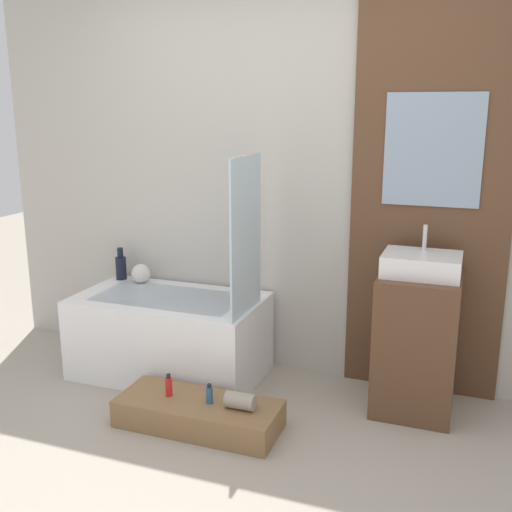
{
  "coord_description": "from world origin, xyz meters",
  "views": [
    {
      "loc": [
        1.13,
        -2.06,
        1.71
      ],
      "look_at": [
        0.1,
        0.71,
        0.98
      ],
      "focal_mm": 42.0,
      "sensor_mm": 36.0,
      "label": 1
    }
  ],
  "objects_px": {
    "bottle_soap_primary": "(169,386)",
    "vase_round_light": "(141,273)",
    "wooden_step_bench": "(199,414)",
    "bottle_soap_secondary": "(209,395)",
    "sink": "(422,264)",
    "vase_tall_dark": "(121,266)",
    "bathtub": "(170,335)"
  },
  "relations": [
    {
      "from": "vase_tall_dark",
      "to": "vase_round_light",
      "type": "bearing_deg",
      "value": -9.27
    },
    {
      "from": "bathtub",
      "to": "bottle_soap_secondary",
      "type": "xyz_separation_m",
      "value": [
        0.54,
        -0.56,
        -0.06
      ]
    },
    {
      "from": "sink",
      "to": "bottle_soap_secondary",
      "type": "height_order",
      "value": "sink"
    },
    {
      "from": "bottle_soap_primary",
      "to": "bottle_soap_secondary",
      "type": "height_order",
      "value": "bottle_soap_primary"
    },
    {
      "from": "bathtub",
      "to": "sink",
      "type": "bearing_deg",
      "value": 2.83
    },
    {
      "from": "bathtub",
      "to": "bottle_soap_secondary",
      "type": "distance_m",
      "value": 0.78
    },
    {
      "from": "sink",
      "to": "bottle_soap_primary",
      "type": "distance_m",
      "value": 1.56
    },
    {
      "from": "vase_round_light",
      "to": "bottle_soap_secondary",
      "type": "bearing_deg",
      "value": -41.95
    },
    {
      "from": "wooden_step_bench",
      "to": "vase_round_light",
      "type": "relative_size",
      "value": 6.81
    },
    {
      "from": "bathtub",
      "to": "wooden_step_bench",
      "type": "bearing_deg",
      "value": -49.99
    },
    {
      "from": "vase_tall_dark",
      "to": "bottle_soap_secondary",
      "type": "height_order",
      "value": "vase_tall_dark"
    },
    {
      "from": "bottle_soap_primary",
      "to": "sink",
      "type": "bearing_deg",
      "value": 26.77
    },
    {
      "from": "vase_tall_dark",
      "to": "vase_round_light",
      "type": "xyz_separation_m",
      "value": [
        0.18,
        -0.03,
        -0.03
      ]
    },
    {
      "from": "sink",
      "to": "vase_round_light",
      "type": "distance_m",
      "value": 1.91
    },
    {
      "from": "sink",
      "to": "bottle_soap_secondary",
      "type": "relative_size",
      "value": 3.78
    },
    {
      "from": "bottle_soap_primary",
      "to": "vase_round_light",
      "type": "bearing_deg",
      "value": 128.56
    },
    {
      "from": "bottle_soap_secondary",
      "to": "bottle_soap_primary",
      "type": "bearing_deg",
      "value": 180.0
    },
    {
      "from": "bottle_soap_secondary",
      "to": "vase_round_light",
      "type": "bearing_deg",
      "value": 138.05
    },
    {
      "from": "vase_round_light",
      "to": "bottle_soap_primary",
      "type": "relative_size",
      "value": 1.02
    },
    {
      "from": "bathtub",
      "to": "vase_tall_dark",
      "type": "bearing_deg",
      "value": 153.68
    },
    {
      "from": "wooden_step_bench",
      "to": "vase_round_light",
      "type": "height_order",
      "value": "vase_round_light"
    },
    {
      "from": "sink",
      "to": "vase_tall_dark",
      "type": "distance_m",
      "value": 2.09
    },
    {
      "from": "bathtub",
      "to": "bottle_soap_primary",
      "type": "xyz_separation_m",
      "value": [
        0.29,
        -0.56,
        -0.05
      ]
    },
    {
      "from": "sink",
      "to": "bottle_soap_secondary",
      "type": "bearing_deg",
      "value": -147.88
    },
    {
      "from": "wooden_step_bench",
      "to": "bottle_soap_primary",
      "type": "height_order",
      "value": "bottle_soap_primary"
    },
    {
      "from": "sink",
      "to": "vase_round_light",
      "type": "bearing_deg",
      "value": 175.51
    },
    {
      "from": "wooden_step_bench",
      "to": "vase_round_light",
      "type": "distance_m",
      "value": 1.24
    },
    {
      "from": "sink",
      "to": "bottle_soap_primary",
      "type": "relative_size",
      "value": 3.26
    },
    {
      "from": "sink",
      "to": "bottle_soap_secondary",
      "type": "xyz_separation_m",
      "value": [
        -1.01,
        -0.64,
        -0.66
      ]
    },
    {
      "from": "vase_round_light",
      "to": "bottle_soap_secondary",
      "type": "xyz_separation_m",
      "value": [
        0.87,
        -0.78,
        -0.39
      ]
    },
    {
      "from": "sink",
      "to": "bottle_soap_primary",
      "type": "bearing_deg",
      "value": -153.23
    },
    {
      "from": "vase_round_light",
      "to": "bottle_soap_secondary",
      "type": "distance_m",
      "value": 1.24
    }
  ]
}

